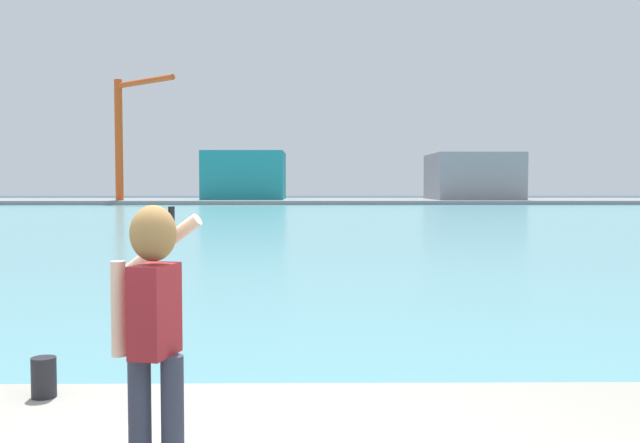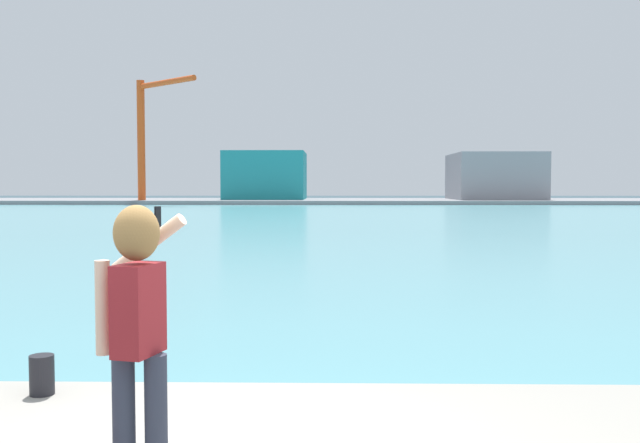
{
  "view_description": "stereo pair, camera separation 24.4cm",
  "coord_description": "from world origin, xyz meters",
  "px_view_note": "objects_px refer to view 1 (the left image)",
  "views": [
    {
      "loc": [
        0.57,
        -4.47,
        2.43
      ],
      "look_at": [
        0.66,
        3.11,
        2.04
      ],
      "focal_mm": 39.18,
      "sensor_mm": 36.0,
      "label": 1
    },
    {
      "loc": [
        0.81,
        -4.46,
        2.43
      ],
      "look_at": [
        0.66,
        3.11,
        2.04
      ],
      "focal_mm": 39.18,
      "sensor_mm": 36.0,
      "label": 2
    }
  ],
  "objects_px": {
    "warehouse_left": "(245,176)",
    "warehouse_right": "(472,177)",
    "port_crane": "(125,125)",
    "harbor_bollard": "(44,377)",
    "person_photographer": "(154,316)"
  },
  "relations": [
    {
      "from": "warehouse_left",
      "to": "warehouse_right",
      "type": "height_order",
      "value": "warehouse_left"
    },
    {
      "from": "warehouse_left",
      "to": "warehouse_right",
      "type": "bearing_deg",
      "value": -0.81
    },
    {
      "from": "warehouse_left",
      "to": "port_crane",
      "type": "distance_m",
      "value": 17.99
    },
    {
      "from": "harbor_bollard",
      "to": "warehouse_right",
      "type": "distance_m",
      "value": 94.94
    },
    {
      "from": "warehouse_right",
      "to": "port_crane",
      "type": "bearing_deg",
      "value": -169.47
    },
    {
      "from": "person_photographer",
      "to": "warehouse_left",
      "type": "height_order",
      "value": "warehouse_left"
    },
    {
      "from": "harbor_bollard",
      "to": "warehouse_left",
      "type": "xyz_separation_m",
      "value": [
        -7.0,
        92.03,
        3.05
      ]
    },
    {
      "from": "harbor_bollard",
      "to": "warehouse_left",
      "type": "bearing_deg",
      "value": 94.35
    },
    {
      "from": "harbor_bollard",
      "to": "port_crane",
      "type": "relative_size",
      "value": 0.02
    },
    {
      "from": "person_photographer",
      "to": "harbor_bollard",
      "type": "xyz_separation_m",
      "value": [
        -1.39,
        1.85,
        -0.89
      ]
    },
    {
      "from": "warehouse_left",
      "to": "warehouse_right",
      "type": "distance_m",
      "value": 31.9
    },
    {
      "from": "warehouse_right",
      "to": "person_photographer",
      "type": "bearing_deg",
      "value": -104.12
    },
    {
      "from": "person_photographer",
      "to": "port_crane",
      "type": "bearing_deg",
      "value": 29.73
    },
    {
      "from": "harbor_bollard",
      "to": "warehouse_right",
      "type": "bearing_deg",
      "value": 74.79
    },
    {
      "from": "person_photographer",
      "to": "warehouse_left",
      "type": "relative_size",
      "value": 0.15
    }
  ]
}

